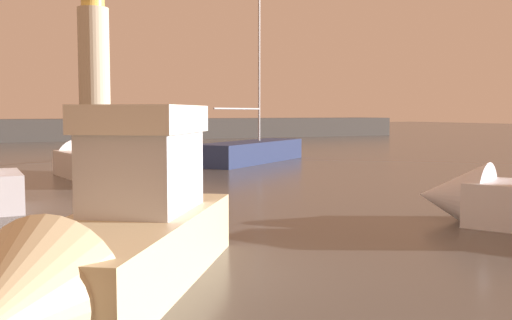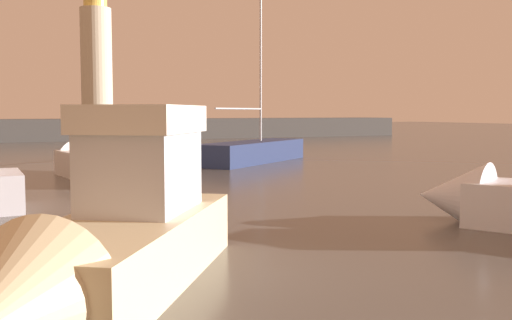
{
  "view_description": "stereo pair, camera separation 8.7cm",
  "coord_description": "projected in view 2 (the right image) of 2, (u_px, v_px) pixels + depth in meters",
  "views": [
    {
      "loc": [
        -5.84,
        -1.68,
        2.77
      ],
      "look_at": [
        1.12,
        13.67,
        1.42
      ],
      "focal_mm": 41.85,
      "sensor_mm": 36.0,
      "label": 1
    },
    {
      "loc": [
        -5.77,
        -1.71,
        2.77
      ],
      "look_at": [
        1.12,
        13.67,
        1.42
      ],
      "focal_mm": 41.85,
      "sensor_mm": 36.0,
      "label": 2
    }
  ],
  "objects": [
    {
      "name": "motorboat_0",
      "position": [
        93.0,
        160.0,
        25.27
      ],
      "size": [
        3.11,
        8.13,
        2.86
      ],
      "color": "white",
      "rests_on": "ground_plane"
    },
    {
      "name": "ground_plane",
      "position": [
        110.0,
        165.0,
        31.42
      ],
      "size": [
        220.0,
        220.0,
        0.0
      ],
      "primitive_type": "plane",
      "color": "#4C4742"
    },
    {
      "name": "sailboat_moored",
      "position": [
        253.0,
        151.0,
        33.06
      ],
      "size": [
        8.37,
        7.25,
        11.16
      ],
      "color": "#1E284C",
      "rests_on": "ground_plane"
    },
    {
      "name": "motorboat_2",
      "position": [
        106.0,
        238.0,
        8.83
      ],
      "size": [
        5.76,
        7.26,
        3.28
      ],
      "color": "beige",
      "rests_on": "ground_plane"
    },
    {
      "name": "breakwater",
      "position": [
        54.0,
        130.0,
        58.62
      ],
      "size": [
        77.17,
        5.54,
        2.1
      ],
      "primitive_type": "cube",
      "color": "#423F3D",
      "rests_on": "ground_plane"
    },
    {
      "name": "lighthouse",
      "position": [
        96.0,
        55.0,
        59.76
      ],
      "size": [
        3.08,
        3.08,
        13.47
      ],
      "color": "beige",
      "rests_on": "breakwater"
    }
  ]
}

